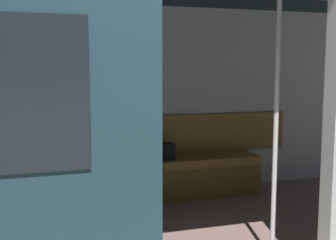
# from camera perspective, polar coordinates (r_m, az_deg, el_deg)

# --- Properties ---
(train_car) EXTENTS (6.40, 2.67, 2.23)m
(train_car) POSITION_cam_1_polar(r_m,az_deg,el_deg) (3.60, 0.51, 7.63)
(train_car) COLOR #ADAFB5
(train_car) RESTS_ON ground_plane
(bench_seat) EXTENTS (2.48, 0.44, 0.45)m
(bench_seat) POSITION_cam_1_polar(r_m,az_deg,el_deg) (4.69, -2.27, -6.58)
(bench_seat) COLOR olive
(bench_seat) RESTS_ON ground_plane
(person_seated) EXTENTS (0.55, 0.71, 1.17)m
(person_seated) POSITION_cam_1_polar(r_m,az_deg,el_deg) (4.51, -5.45, -2.92)
(person_seated) COLOR #CC5933
(person_seated) RESTS_ON ground_plane
(handbag) EXTENTS (0.26, 0.15, 0.17)m
(handbag) POSITION_cam_1_polar(r_m,az_deg,el_deg) (4.70, -0.81, -4.17)
(handbag) COLOR black
(handbag) RESTS_ON bench_seat
(book) EXTENTS (0.15, 0.22, 0.03)m
(book) POSITION_cam_1_polar(r_m,az_deg,el_deg) (4.59, -9.57, -5.44)
(book) COLOR #B22D2D
(book) RESTS_ON bench_seat
(grab_pole_door) EXTENTS (0.04, 0.04, 2.09)m
(grab_pole_door) POSITION_cam_1_polar(r_m,az_deg,el_deg) (2.84, -2.84, -0.99)
(grab_pole_door) COLOR silver
(grab_pole_door) RESTS_ON ground_plane
(grab_pole_far) EXTENTS (0.04, 0.04, 2.09)m
(grab_pole_far) POSITION_cam_1_polar(r_m,az_deg,el_deg) (3.23, 14.01, -0.24)
(grab_pole_far) COLOR silver
(grab_pole_far) RESTS_ON ground_plane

